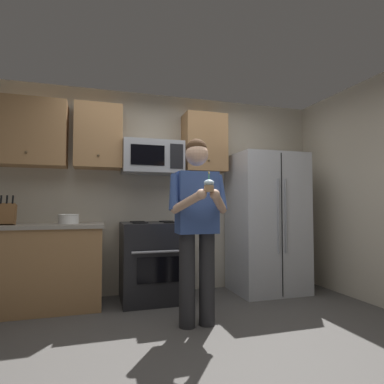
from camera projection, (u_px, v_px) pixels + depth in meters
The scene contains 11 objects.
ground_plane at pixel (202, 346), 2.55m from camera, with size 6.00×6.00×0.00m, color #474442.
wall_back at pixel (160, 192), 4.29m from camera, with size 4.40×0.10×2.60m, color #B7AD99.
oven_range at pixel (154, 261), 3.83m from camera, with size 0.76×0.70×0.93m.
microwave at pixel (152, 158), 4.00m from camera, with size 0.74×0.41×0.40m.
refrigerator at pixel (267, 223), 4.25m from camera, with size 0.90×0.75×1.80m.
cabinet_row_upper at pixel (105, 137), 3.89m from camera, with size 2.78×0.36×0.76m.
counter_left at pixel (34, 267), 3.47m from camera, with size 1.44×0.66×0.92m.
knife_block at pixel (7, 214), 3.38m from camera, with size 0.16×0.15×0.32m.
bowl_large_white at pixel (69, 219), 3.62m from camera, with size 0.23×0.23×0.11m.
person at pixel (197, 219), 3.03m from camera, with size 0.60×0.48×1.76m.
cupcake at pixel (209, 185), 2.73m from camera, with size 0.09×0.09×0.17m.
Camera 1 is at (-0.83, -2.47, 1.11)m, focal length 30.07 mm.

